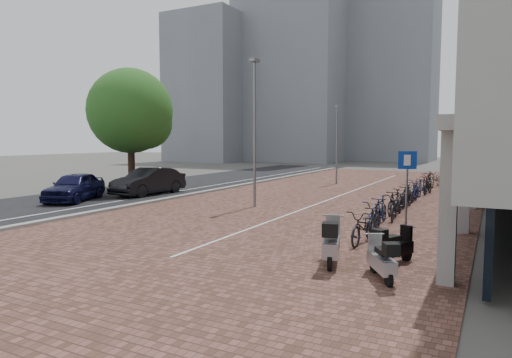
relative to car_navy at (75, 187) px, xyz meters
The scene contains 17 objects.
ground 9.78m from the car_navy, 21.68° to the right, with size 140.00×140.00×0.00m, color #474442.
plaza_brick 13.91m from the car_navy, 37.19° to the left, with size 14.50×42.00×0.04m, color brown.
street_asphalt 8.43m from the car_navy, 89.55° to the left, with size 8.00×50.00×0.03m, color black.
curb 9.31m from the car_navy, 64.71° to the left, with size 0.35×42.00×0.14m, color gray.
lane_line 8.68m from the car_navy, 76.17° to the left, with size 0.12×44.00×0.00m, color white.
parking_line 14.07m from the car_navy, 36.70° to the left, with size 0.10×30.00×0.00m, color white.
bg_towers 47.52m from the car_navy, 96.63° to the left, with size 33.00×23.00×32.00m.
car_navy is the anchor object (origin of this frame).
car_dark 4.05m from the car_navy, 67.12° to the left, with size 1.60×4.59×1.51m, color black.
scooter_front 16.04m from the car_navy, 18.88° to the right, with size 0.54×1.73×1.19m, color #939297, non-canonical shape.
scooter_mid 17.16m from the car_navy, 15.14° to the right, with size 0.44×1.41×0.97m, color black, non-canonical shape.
scooter_back 17.59m from the car_navy, 19.61° to the right, with size 0.44×1.42×0.98m, color #AFAFB4, non-canonical shape.
parking_sign 16.28m from the car_navy, ahead, with size 0.56×0.20×2.74m.
lamp_near 9.68m from the car_navy, 14.40° to the left, with size 0.12×0.12×6.61m, color slate.
lamp_far 17.15m from the car_navy, 58.04° to the left, with size 0.12×0.12×5.34m, color gray.
street_tree 6.17m from the car_navy, 94.73° to the left, with size 5.00×5.00×7.27m.
bike_row 16.59m from the car_navy, 23.43° to the left, with size 1.12×20.44×1.05m.
Camera 1 is at (9.64, -12.33, 3.14)m, focal length 31.99 mm.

